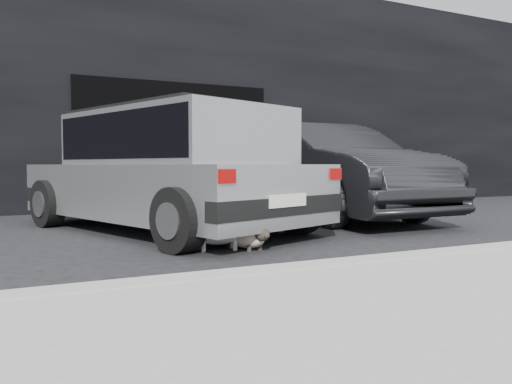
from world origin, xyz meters
name	(u,v)px	position (x,y,z in m)	size (l,w,h in m)	color
ground	(189,237)	(0.00, 0.00, 0.00)	(80.00, 80.00, 0.00)	black
building_facade	(151,99)	(1.00, 6.00, 2.50)	(34.00, 4.00, 5.00)	black
garage_opening	(175,146)	(1.00, 3.99, 1.30)	(4.00, 0.10, 2.60)	black
curb	(391,262)	(1.00, -2.60, 0.06)	(18.00, 0.25, 0.12)	gray
silver_hatchback	(169,165)	(-0.05, 0.71, 0.91)	(3.46, 4.93, 1.67)	#A4A6A9
second_car	(322,170)	(2.87, 1.38, 0.83)	(1.75, 5.01, 1.65)	black
cat_siamese	(247,237)	(0.29, -1.12, 0.14)	(0.43, 0.84, 0.30)	beige
cat_white	(222,232)	(0.03, -1.03, 0.20)	(0.86, 0.39, 0.40)	silver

